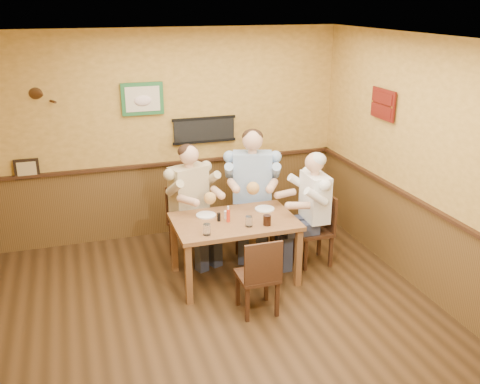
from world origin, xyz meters
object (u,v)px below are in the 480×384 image
at_px(chair_back_left, 190,223).
at_px(hot_sauce_bottle, 228,215).
at_px(water_glass_left, 207,229).
at_px(chair_back_right, 252,212).
at_px(pepper_shaker, 219,217).
at_px(diner_tan_shirt, 189,208).
at_px(dining_table, 235,227).
at_px(chair_right_end, 313,230).
at_px(diner_white_elder, 314,215).
at_px(diner_blue_polo, 252,197).
at_px(cola_tumbler, 267,220).
at_px(chair_near_side, 257,274).
at_px(water_glass_mid, 249,221).
at_px(salt_shaker, 226,215).

xyz_separation_m(chair_back_left, hot_sauce_bottle, (0.29, -0.74, 0.37)).
distance_m(chair_back_left, water_glass_left, 1.07).
distance_m(chair_back_left, hot_sauce_bottle, 0.87).
relative_size(chair_back_right, pepper_shaker, 10.35).
height_order(chair_back_right, diner_tan_shirt, diner_tan_shirt).
relative_size(dining_table, hot_sauce_bottle, 8.25).
relative_size(chair_right_end, diner_white_elder, 0.70).
xyz_separation_m(chair_back_left, diner_blue_polo, (0.83, 0.00, 0.26)).
xyz_separation_m(diner_tan_shirt, diner_blue_polo, (0.83, 0.00, 0.06)).
xyz_separation_m(chair_back_right, diner_tan_shirt, (-0.83, -0.00, 0.16)).
distance_m(chair_back_left, cola_tumbler, 1.22).
relative_size(chair_back_right, chair_near_side, 1.16).
distance_m(cola_tumbler, pepper_shaker, 0.56).
bearing_deg(diner_blue_polo, hot_sauce_bottle, -108.12).
distance_m(chair_back_left, chair_back_right, 0.83).
height_order(chair_back_left, water_glass_mid, chair_back_left).
relative_size(dining_table, chair_near_side, 1.60).
distance_m(diner_white_elder, water_glass_mid, 1.01).
bearing_deg(hot_sauce_bottle, cola_tumbler, -29.87).
xyz_separation_m(chair_near_side, diner_blue_polo, (0.45, 1.46, 0.29)).
xyz_separation_m(chair_near_side, pepper_shaker, (-0.19, 0.77, 0.36)).
relative_size(chair_back_left, diner_white_elder, 0.73).
xyz_separation_m(chair_right_end, salt_shaker, (-1.13, -0.01, 0.35)).
bearing_deg(pepper_shaker, cola_tumbler, -29.85).
bearing_deg(chair_back_right, pepper_shaker, -114.79).
relative_size(chair_back_left, diner_blue_polo, 0.65).
distance_m(chair_right_end, hot_sauce_bottle, 1.20).
relative_size(chair_near_side, water_glass_mid, 7.29).
height_order(water_glass_left, salt_shaker, water_glass_left).
distance_m(dining_table, chair_near_side, 0.78).
bearing_deg(salt_shaker, chair_back_left, 113.82).
xyz_separation_m(water_glass_mid, salt_shaker, (-0.18, 0.29, -0.01)).
height_order(water_glass_mid, hot_sauce_bottle, hot_sauce_bottle).
distance_m(chair_back_right, diner_tan_shirt, 0.85).
xyz_separation_m(chair_back_left, chair_back_right, (0.83, 0.00, 0.04)).
xyz_separation_m(dining_table, diner_blue_polo, (0.46, 0.71, 0.07)).
distance_m(chair_back_right, diner_white_elder, 0.88).
xyz_separation_m(diner_tan_shirt, diner_white_elder, (1.41, -0.63, -0.03)).
bearing_deg(chair_back_left, diner_blue_polo, -20.19).
xyz_separation_m(chair_near_side, water_glass_mid, (0.08, 0.52, 0.37)).
height_order(chair_near_side, cola_tumbler, chair_near_side).
bearing_deg(cola_tumbler, dining_table, 139.56).
bearing_deg(chair_back_right, dining_table, -104.85).
height_order(cola_tumbler, pepper_shaker, cola_tumbler).
height_order(chair_near_side, diner_tan_shirt, diner_tan_shirt).
bearing_deg(diner_white_elder, chair_near_side, -49.98).
distance_m(diner_tan_shirt, diner_white_elder, 1.55).
relative_size(chair_back_right, diner_white_elder, 0.79).
distance_m(dining_table, chair_right_end, 1.07).
bearing_deg(salt_shaker, chair_near_side, -83.09).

